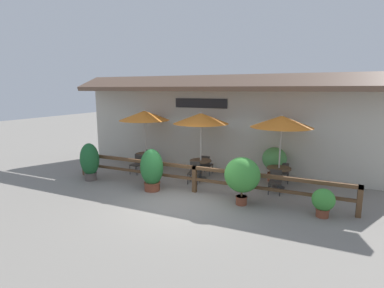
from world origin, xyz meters
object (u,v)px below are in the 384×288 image
at_px(dining_table_near, 146,157).
at_px(potted_plant_corner_fern, 242,176).
at_px(potted_plant_broad_leaf, 323,201).
at_px(chair_middle_streetside, 194,172).
at_px(patio_umbrella_far, 282,122).
at_px(potted_plant_small_flowering, 274,161).
at_px(dining_table_far, 279,172).
at_px(dining_table_middle, 201,164).
at_px(chair_near_streetside, 137,163).
at_px(chair_middle_wallside, 206,164).
at_px(chair_near_wallside, 152,157).
at_px(chair_far_wallside, 283,172).
at_px(potted_plant_entrance_palm, 152,169).
at_px(patio_umbrella_near, 144,116).
at_px(potted_plant_tall_tropical, 90,161).
at_px(chair_far_streetside, 275,181).
at_px(patio_umbrella_middle, 201,118).

xyz_separation_m(dining_table_near, potted_plant_corner_fern, (5.04, -2.22, 0.34)).
height_order(potted_plant_broad_leaf, potted_plant_corner_fern, potted_plant_corner_fern).
xyz_separation_m(chair_middle_streetside, patio_umbrella_far, (3.07, 0.77, 2.01)).
xyz_separation_m(patio_umbrella_far, potted_plant_small_flowering, (-0.31, 0.78, -1.63)).
height_order(dining_table_near, dining_table_far, same).
bearing_deg(potted_plant_broad_leaf, dining_table_middle, 156.68).
relative_size(chair_near_streetside, dining_table_middle, 0.94).
bearing_deg(dining_table_middle, chair_middle_wallside, 90.84).
xyz_separation_m(chair_near_wallside, dining_table_middle, (2.83, -0.79, 0.15)).
distance_m(chair_middle_wallside, chair_far_wallside, 3.16).
distance_m(chair_near_streetside, potted_plant_entrance_palm, 2.41).
xyz_separation_m(patio_umbrella_near, potted_plant_corner_fern, (5.04, -2.22, -1.52)).
relative_size(chair_far_wallside, potted_plant_broad_leaf, 0.99).
distance_m(potted_plant_entrance_palm, potted_plant_corner_fern, 3.30).
distance_m(dining_table_near, potted_plant_corner_fern, 5.52).
distance_m(patio_umbrella_far, chair_far_wallside, 2.12).
xyz_separation_m(patio_umbrella_near, potted_plant_tall_tropical, (-1.17, -2.22, -1.67)).
bearing_deg(dining_table_far, chair_far_streetside, -90.56).
bearing_deg(chair_middle_wallside, patio_umbrella_near, 11.05).
xyz_separation_m(chair_far_streetside, potted_plant_corner_fern, (-0.79, -1.51, 0.49)).
bearing_deg(patio_umbrella_near, potted_plant_small_flowering, 7.63).
bearing_deg(chair_near_streetside, patio_umbrella_middle, 14.03).
bearing_deg(dining_table_near, potted_plant_entrance_palm, -52.10).
height_order(patio_umbrella_near, potted_plant_entrance_palm, patio_umbrella_near).
distance_m(dining_table_near, patio_umbrella_far, 6.13).
relative_size(patio_umbrella_far, potted_plant_tall_tropical, 1.80).
height_order(chair_near_streetside, potted_plant_tall_tropical, potted_plant_tall_tropical).
relative_size(dining_table_near, potted_plant_corner_fern, 0.58).
bearing_deg(chair_far_streetside, potted_plant_broad_leaf, -45.46).
bearing_deg(potted_plant_small_flowering, dining_table_middle, -162.20).
relative_size(chair_near_streetside, potted_plant_entrance_palm, 0.54).
bearing_deg(patio_umbrella_near, potted_plant_entrance_palm, -52.10).
relative_size(chair_near_wallside, chair_far_wallside, 1.00).
height_order(chair_middle_streetside, chair_middle_wallside, same).
bearing_deg(chair_far_wallside, chair_middle_streetside, 13.44).
relative_size(potted_plant_tall_tropical, potted_plant_small_flowering, 1.10).
bearing_deg(dining_table_far, patio_umbrella_near, 179.60).
height_order(chair_far_streetside, potted_plant_entrance_palm, potted_plant_entrance_palm).
bearing_deg(chair_near_streetside, potted_plant_corner_fern, -13.22).
bearing_deg(dining_table_far, potted_plant_entrance_palm, -151.74).
bearing_deg(chair_middle_streetside, dining_table_middle, 81.66).
bearing_deg(chair_far_streetside, dining_table_middle, 166.94).
distance_m(dining_table_middle, potted_plant_small_flowering, 2.93).
height_order(patio_umbrella_middle, potted_plant_entrance_palm, patio_umbrella_middle).
distance_m(dining_table_far, potted_plant_corner_fern, 2.34).
distance_m(patio_umbrella_middle, potted_plant_entrance_palm, 2.87).
height_order(patio_umbrella_far, potted_plant_small_flowering, patio_umbrella_far).
bearing_deg(potted_plant_tall_tropical, patio_umbrella_near, 62.18).
bearing_deg(chair_far_streetside, potted_plant_corner_fern, -120.50).
distance_m(patio_umbrella_far, potted_plant_corner_fern, 2.77).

